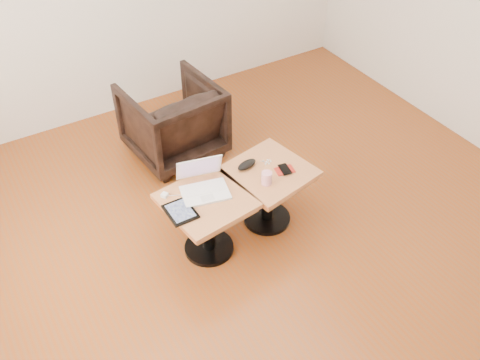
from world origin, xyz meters
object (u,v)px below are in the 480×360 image
armchair (173,120)px  striped_cup (267,178)px  laptop (203,184)px  side_table_right (269,183)px  side_table_left (207,212)px

armchair → striped_cup: bearing=90.9°
laptop → armchair: size_ratio=0.51×
side_table_right → striped_cup: (-0.10, -0.11, 0.17)m
side_table_left → striped_cup: 0.47m
striped_cup → armchair: (-0.13, 1.25, -0.21)m
side_table_right → laptop: laptop is taller
laptop → striped_cup: 0.44m
side_table_left → armchair: size_ratio=0.82×
laptop → striped_cup: size_ratio=3.96×
side_table_left → armchair: bearing=68.5°
striped_cup → armchair: armchair is taller
side_table_right → armchair: (-0.23, 1.14, -0.04)m
side_table_left → armchair: 1.21m
side_table_right → laptop: 0.53m
side_table_right → striped_cup: 0.23m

